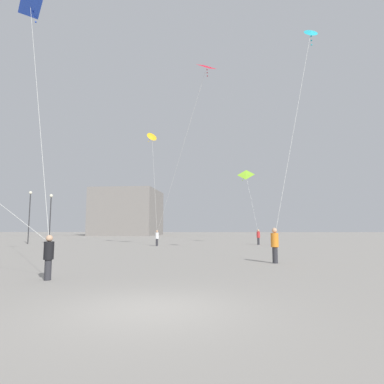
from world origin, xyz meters
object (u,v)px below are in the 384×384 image
at_px(lamppost_east, 30,209).
at_px(kite_cyan_diamond, 310,36).
at_px(kite_crimson_delta, 206,71).
at_px(kite_lime_delta, 246,175).
at_px(person_in_red, 258,236).
at_px(person_in_black, 49,255).
at_px(building_left_hall, 128,213).
at_px(kite_amber_diamond, 152,137).
at_px(person_in_orange, 275,244).
at_px(lamppost_west, 50,211).
at_px(person_in_white, 157,237).
at_px(kite_cobalt_delta, 31,10).

bearing_deg(lamppost_east, kite_cyan_diamond, -33.26).
distance_m(kite_crimson_delta, kite_lime_delta, 14.51).
bearing_deg(kite_crimson_delta, kite_cyan_diamond, -48.15).
height_order(person_in_red, person_in_black, person_in_red).
bearing_deg(building_left_hall, kite_amber_diamond, -74.14).
xyz_separation_m(person_in_black, kite_lime_delta, (10.40, 27.04, 7.18)).
relative_size(kite_amber_diamond, lamppost_east, 1.77).
relative_size(person_in_orange, kite_amber_diamond, 0.17).
bearing_deg(person_in_orange, building_left_hall, 38.27).
bearing_deg(lamppost_west, lamppost_east, 146.80).
bearing_deg(person_in_red, person_in_white, 23.07).
height_order(kite_crimson_delta, kite_lime_delta, kite_crimson_delta).
xyz_separation_m(person_in_red, kite_amber_diamond, (-11.53, -2.43, 10.66)).
bearing_deg(kite_cyan_diamond, kite_cobalt_delta, -167.97).
height_order(kite_amber_diamond, building_left_hall, kite_amber_diamond).
xyz_separation_m(kite_crimson_delta, kite_amber_diamond, (-5.75, 7.23, -3.68)).
bearing_deg(person_in_orange, person_in_white, 46.81).
relative_size(kite_cobalt_delta, lamppost_west, 2.33).
distance_m(person_in_red, kite_cyan_diamond, 21.33).
distance_m(kite_cyan_diamond, kite_amber_diamond, 19.18).
bearing_deg(kite_crimson_delta, lamppost_west, 154.47).
xyz_separation_m(kite_cobalt_delta, building_left_hall, (-10.88, 69.33, -7.65)).
bearing_deg(person_in_black, kite_lime_delta, -2.89).
bearing_deg(person_in_white, kite_cobalt_delta, -93.73).
height_order(person_in_white, building_left_hall, building_left_hall).
distance_m(person_in_orange, kite_cyan_diamond, 13.35).
bearing_deg(kite_lime_delta, kite_crimson_delta, -112.37).
height_order(kite_crimson_delta, lamppost_west, kite_crimson_delta).
bearing_deg(lamppost_east, person_in_orange, -39.66).
bearing_deg(building_left_hall, kite_lime_delta, -61.84).
bearing_deg(kite_lime_delta, kite_cyan_diamond, -84.70).
bearing_deg(lamppost_west, person_in_black, -64.27).
height_order(person_in_black, lamppost_east, lamppost_east).
bearing_deg(person_in_red, lamppost_west, 11.41).
bearing_deg(person_in_red, person_in_orange, 90.72).
distance_m(person_in_red, person_in_black, 27.52).
xyz_separation_m(kite_lime_delta, lamppost_east, (-25.34, -1.18, -4.04)).
height_order(person_in_black, kite_crimson_delta, kite_crimson_delta).
distance_m(kite_cobalt_delta, kite_amber_diamond, 18.44).
relative_size(kite_cobalt_delta, kite_lime_delta, 1.77).
distance_m(person_in_white, building_left_hall, 54.41).
bearing_deg(kite_crimson_delta, person_in_black, -109.99).
distance_m(person_in_black, kite_amber_diamond, 25.04).
relative_size(lamppost_east, lamppost_west, 1.11).
xyz_separation_m(kite_cobalt_delta, lamppost_east, (-11.08, 21.18, -9.56)).
height_order(person_in_red, kite_cobalt_delta, kite_cobalt_delta).
xyz_separation_m(person_in_black, lamppost_east, (-14.95, 25.86, 3.14)).
relative_size(person_in_white, kite_cyan_diamond, 0.12).
relative_size(kite_cyan_diamond, lamppost_east, 2.14).
distance_m(kite_cobalt_delta, lamppost_east, 25.75).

